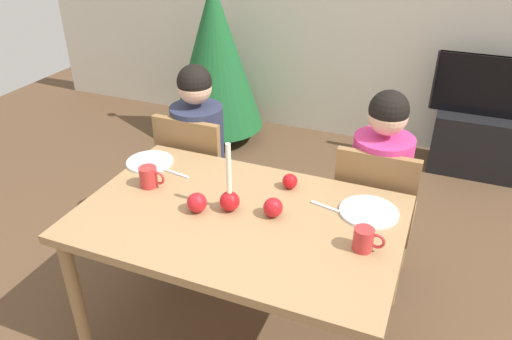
{
  "coord_description": "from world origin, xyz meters",
  "views": [
    {
      "loc": [
        0.74,
        -1.6,
        1.97
      ],
      "look_at": [
        0.0,
        0.2,
        0.87
      ],
      "focal_mm": 34.4,
      "sensor_mm": 36.0,
      "label": 1
    }
  ],
  "objects_px": {
    "chair_left": "(198,174)",
    "apple_by_left_plate": "(290,181)",
    "candle_centerpiece": "(230,197)",
    "apple_near_candle": "(197,203)",
    "plate_left": "(150,162)",
    "plate_right": "(369,212)",
    "person_right_child": "(376,199)",
    "mug_right": "(364,239)",
    "apple_by_right_mug": "(273,207)",
    "chair_right": "(374,212)",
    "person_left_child": "(200,163)",
    "mug_left": "(149,177)",
    "dining_table": "(239,230)",
    "tv_stand": "(474,142)",
    "christmas_tree": "(215,56)",
    "tv": "(488,86)"
  },
  "relations": [
    {
      "from": "chair_left",
      "to": "candle_centerpiece",
      "type": "distance_m",
      "value": 0.82
    },
    {
      "from": "candle_centerpiece",
      "to": "mug_right",
      "type": "xyz_separation_m",
      "value": [
        0.6,
        -0.05,
        -0.02
      ]
    },
    {
      "from": "candle_centerpiece",
      "to": "apple_by_right_mug",
      "type": "relative_size",
      "value": 3.79
    },
    {
      "from": "chair_right",
      "to": "person_right_child",
      "type": "relative_size",
      "value": 0.77
    },
    {
      "from": "dining_table",
      "to": "chair_left",
      "type": "relative_size",
      "value": 1.56
    },
    {
      "from": "christmas_tree",
      "to": "mug_right",
      "type": "distance_m",
      "value": 2.67
    },
    {
      "from": "tv_stand",
      "to": "candle_centerpiece",
      "type": "height_order",
      "value": "candle_centerpiece"
    },
    {
      "from": "chair_right",
      "to": "christmas_tree",
      "type": "distance_m",
      "value": 2.19
    },
    {
      "from": "tv_stand",
      "to": "candle_centerpiece",
      "type": "relative_size",
      "value": 1.96
    },
    {
      "from": "dining_table",
      "to": "apple_by_left_plate",
      "type": "distance_m",
      "value": 0.35
    },
    {
      "from": "dining_table",
      "to": "apple_by_right_mug",
      "type": "xyz_separation_m",
      "value": [
        0.14,
        0.05,
        0.13
      ]
    },
    {
      "from": "dining_table",
      "to": "apple_near_candle",
      "type": "relative_size",
      "value": 15.77
    },
    {
      "from": "dining_table",
      "to": "chair_left",
      "type": "bearing_deg",
      "value": 131.79
    },
    {
      "from": "person_left_child",
      "to": "plate_left",
      "type": "height_order",
      "value": "person_left_child"
    },
    {
      "from": "chair_left",
      "to": "apple_by_left_plate",
      "type": "xyz_separation_m",
      "value": [
        0.68,
        -0.31,
        0.27
      ]
    },
    {
      "from": "dining_table",
      "to": "christmas_tree",
      "type": "distance_m",
      "value": 2.34
    },
    {
      "from": "candle_centerpiece",
      "to": "apple_near_candle",
      "type": "height_order",
      "value": "candle_centerpiece"
    },
    {
      "from": "apple_by_right_mug",
      "to": "mug_right",
      "type": "bearing_deg",
      "value": -11.29
    },
    {
      "from": "mug_left",
      "to": "apple_by_right_mug",
      "type": "bearing_deg",
      "value": -0.87
    },
    {
      "from": "person_right_child",
      "to": "mug_right",
      "type": "xyz_separation_m",
      "value": [
        0.05,
        -0.67,
        0.23
      ]
    },
    {
      "from": "person_right_child",
      "to": "dining_table",
      "type": "bearing_deg",
      "value": -128.18
    },
    {
      "from": "dining_table",
      "to": "chair_right",
      "type": "distance_m",
      "value": 0.8
    },
    {
      "from": "tv",
      "to": "apple_by_right_mug",
      "type": "distance_m",
      "value": 2.42
    },
    {
      "from": "person_right_child",
      "to": "chair_left",
      "type": "bearing_deg",
      "value": -178.23
    },
    {
      "from": "person_left_child",
      "to": "apple_by_left_plate",
      "type": "distance_m",
      "value": 0.79
    },
    {
      "from": "dining_table",
      "to": "mug_right",
      "type": "relative_size",
      "value": 11.19
    },
    {
      "from": "tv",
      "to": "plate_left",
      "type": "bearing_deg",
      "value": -128.83
    },
    {
      "from": "plate_left",
      "to": "plate_right",
      "type": "xyz_separation_m",
      "value": [
        1.14,
        -0.03,
        0.0
      ]
    },
    {
      "from": "plate_left",
      "to": "plate_right",
      "type": "height_order",
      "value": "same"
    },
    {
      "from": "apple_by_left_plate",
      "to": "mug_right",
      "type": "bearing_deg",
      "value": -38.29
    },
    {
      "from": "chair_right",
      "to": "apple_near_candle",
      "type": "distance_m",
      "value": 0.98
    },
    {
      "from": "chair_left",
      "to": "mug_right",
      "type": "distance_m",
      "value": 1.3
    },
    {
      "from": "chair_left",
      "to": "plate_left",
      "type": "height_order",
      "value": "chair_left"
    },
    {
      "from": "plate_left",
      "to": "apple_near_candle",
      "type": "distance_m",
      "value": 0.53
    },
    {
      "from": "dining_table",
      "to": "apple_by_right_mug",
      "type": "distance_m",
      "value": 0.2
    },
    {
      "from": "plate_left",
      "to": "apple_by_right_mug",
      "type": "distance_m",
      "value": 0.79
    },
    {
      "from": "christmas_tree",
      "to": "candle_centerpiece",
      "type": "xyz_separation_m",
      "value": [
        1.08,
        -2.03,
        0.05
      ]
    },
    {
      "from": "plate_right",
      "to": "apple_by_right_mug",
      "type": "xyz_separation_m",
      "value": [
        -0.38,
        -0.18,
        0.04
      ]
    },
    {
      "from": "person_left_child",
      "to": "mug_left",
      "type": "bearing_deg",
      "value": -84.84
    },
    {
      "from": "tv_stand",
      "to": "plate_left",
      "type": "distance_m",
      "value": 2.67
    },
    {
      "from": "apple_by_left_plate",
      "to": "plate_right",
      "type": "bearing_deg",
      "value": -9.96
    },
    {
      "from": "plate_left",
      "to": "apple_by_left_plate",
      "type": "distance_m",
      "value": 0.75
    },
    {
      "from": "dining_table",
      "to": "tv_stand",
      "type": "distance_m",
      "value": 2.55
    },
    {
      "from": "plate_right",
      "to": "mug_left",
      "type": "height_order",
      "value": "mug_left"
    },
    {
      "from": "chair_left",
      "to": "christmas_tree",
      "type": "xyz_separation_m",
      "value": [
        -0.59,
        1.44,
        0.26
      ]
    },
    {
      "from": "chair_left",
      "to": "plate_left",
      "type": "bearing_deg",
      "value": -102.32
    },
    {
      "from": "tv_stand",
      "to": "apple_by_left_plate",
      "type": "height_order",
      "value": "apple_by_left_plate"
    },
    {
      "from": "mug_left",
      "to": "candle_centerpiece",
      "type": "bearing_deg",
      "value": -4.99
    },
    {
      "from": "mug_left",
      "to": "dining_table",
      "type": "bearing_deg",
      "value": -6.99
    },
    {
      "from": "apple_by_left_plate",
      "to": "dining_table",
      "type": "bearing_deg",
      "value": -114.15
    }
  ]
}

